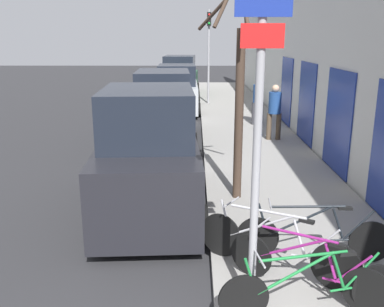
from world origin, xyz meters
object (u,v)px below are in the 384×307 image
Objects in this scene: bicycle_2 at (274,246)px; bicycle_3 at (314,236)px; signpost at (257,140)px; traffic_light at (209,44)px; parked_car_3 at (180,78)px; pedestrian_near at (275,108)px; bicycle_0 at (311,288)px; parked_car_0 at (150,159)px; parked_car_2 at (177,91)px; pedestrian_far at (258,98)px; street_tree at (238,92)px; parked_car_1 at (163,110)px; bicycle_1 at (305,268)px.

bicycle_2 is 0.89× the size of bicycle_3.
traffic_light is at bearing 90.13° from signpost.
parked_car_3 is 2.75× the size of pedestrian_near.
bicycle_0 is (0.69, -0.12, -1.77)m from signpost.
pedestrian_near is (3.42, 5.68, 0.06)m from parked_car_0.
pedestrian_far is (3.20, -3.61, 0.17)m from parked_car_2.
bicycle_0 is at bearing -80.73° from parked_car_3.
street_tree reaches higher than bicycle_2.
pedestrian_near is at bearing -1.06° from bicycle_3.
bicycle_3 is 3.31m from street_tree.
street_tree is 1.01× the size of traffic_light.
bicycle_3 is at bearing -41.96° from parked_car_0.
bicycle_2 is at bearing -78.07° from parked_car_1.
signpost is 1.74× the size of bicycle_0.
bicycle_3 is 1.29× the size of pedestrian_near.
bicycle_3 is (0.39, 1.34, 0.02)m from bicycle_0.
pedestrian_far is at bearing -49.60° from parked_car_2.
pedestrian_far is (0.95, 11.19, 0.64)m from bicycle_1.
bicycle_3 is 14.16m from parked_car_2.
pedestrian_near is (1.13, 8.68, 0.66)m from bicycle_1.
parked_car_2 is at bearing 95.74° from signpost.
bicycle_3 is at bearing -79.17° from parked_car_3.
traffic_light is at bearing -64.67° from parked_car_3.
parked_car_0 is 0.91× the size of parked_car_1.
pedestrian_far reaches higher than bicycle_3.
parked_car_0 is 0.96× the size of traffic_light.
parked_car_3 reaches higher than pedestrian_far.
bicycle_1 is 0.40× the size of traffic_light.
street_tree is (-1.69, -5.16, 1.16)m from pedestrian_near.
traffic_light is (-1.72, 5.30, 1.88)m from pedestrian_far.
traffic_light is (-0.20, 12.98, 0.70)m from street_tree.
pedestrian_far is 7.91m from street_tree.
bicycle_1 is 3.82m from parked_car_0.
bicycle_2 is at bearing -108.15° from pedestrian_far.
pedestrian_near is (1.85, 9.01, -1.11)m from signpost.
signpost is 2.39m from bicycle_3.
bicycle_0 is 20.85m from parked_car_3.
parked_car_3 is 4.53m from traffic_light.
parked_car_0 is at bearing -118.48° from pedestrian_near.
parked_car_0 is (-2.25, 3.45, 0.60)m from bicycle_0.
street_tree reaches higher than parked_car_3.
parked_car_0 is at bearing -90.95° from parked_car_1.
parked_car_2 is 3.04m from traffic_light.
parked_car_0 reaches higher than pedestrian_far.
parked_car_1 reaches higher than pedestrian_far.
bicycle_0 is 17.14m from traffic_light.
bicycle_3 is 19.56m from parked_car_3.
bicycle_0 is 9.23m from pedestrian_near.
bicycle_1 is at bearing -80.87° from street_tree.
street_tree reaches higher than parked_car_0.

